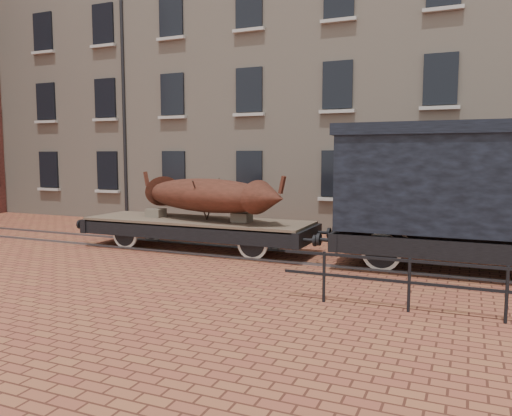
% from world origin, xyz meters
% --- Properties ---
extents(ground, '(90.00, 90.00, 0.00)m').
position_xyz_m(ground, '(0.00, 0.00, 0.00)').
color(ground, brown).
extents(warehouse_cream, '(40.00, 10.19, 14.00)m').
position_xyz_m(warehouse_cream, '(3.00, 9.99, 7.00)').
color(warehouse_cream, tan).
rests_on(warehouse_cream, ground).
extents(rail_track, '(30.00, 1.52, 0.06)m').
position_xyz_m(rail_track, '(0.00, 0.00, 0.03)').
color(rail_track, '#59595E').
rests_on(rail_track, ground).
extents(flatcar_wagon, '(7.91, 2.15, 1.19)m').
position_xyz_m(flatcar_wagon, '(-2.02, 0.00, 0.74)').
color(flatcar_wagon, brown).
rests_on(flatcar_wagon, ground).
extents(iron_boat, '(5.68, 2.81, 1.41)m').
position_xyz_m(iron_boat, '(-1.69, -0.00, 1.68)').
color(iron_boat, '#4F2318').
rests_on(iron_boat, flatcar_wagon).
extents(goods_van, '(7.08, 2.58, 3.66)m').
position_xyz_m(goods_van, '(5.53, 0.00, 2.29)').
color(goods_van, black).
rests_on(goods_van, ground).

